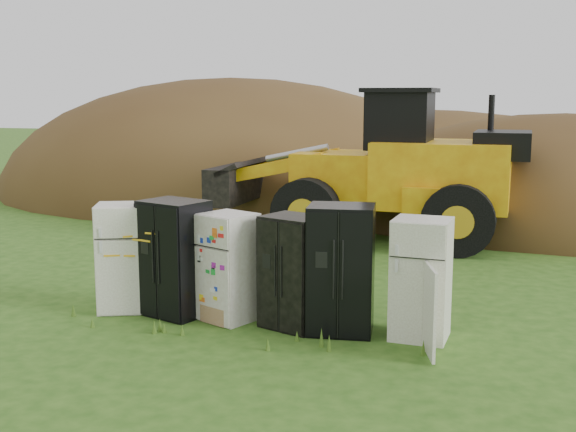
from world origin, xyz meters
name	(u,v)px	position (x,y,z in m)	size (l,w,h in m)	color
ground	(265,323)	(0.00, 0.00, 0.00)	(120.00, 120.00, 0.00)	#285015
fridge_leftmost	(122,257)	(-2.55, 0.02, 0.91)	(0.80, 0.77, 1.82)	white
fridge_black_side	(175,258)	(-1.58, 0.03, 0.96)	(1.00, 0.79, 1.92)	black
fridge_sticker	(229,267)	(-0.62, 0.02, 0.88)	(0.78, 0.72, 1.75)	silver
fridge_dark_mid	(294,272)	(0.49, -0.03, 0.89)	(0.91, 0.74, 1.77)	black
fridge_black_right	(341,269)	(1.24, -0.04, 0.99)	(0.99, 0.82, 1.97)	black
fridge_open_door	(421,279)	(2.45, 0.03, 0.91)	(0.82, 0.76, 1.82)	white
wheel_loader	(361,165)	(0.07, 7.28, 1.90)	(7.84, 3.18, 3.79)	yellow
dirt_mound_right	(559,221)	(5.11, 11.60, 0.00)	(13.54, 9.93, 6.25)	#452E16
dirt_mound_left	(232,195)	(-6.15, 14.17, 0.00)	(17.80, 13.35, 8.54)	#452E16
dirt_mound_back	(410,186)	(-0.18, 18.83, 0.00)	(20.08, 13.39, 6.19)	#452E16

